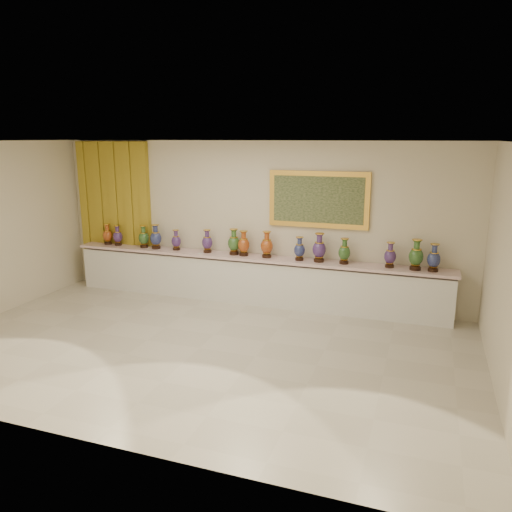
# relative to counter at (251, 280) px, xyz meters

# --- Properties ---
(ground) EXTENTS (8.00, 8.00, 0.00)m
(ground) POSITION_rel_counter_xyz_m (0.00, -2.27, -0.44)
(ground) COLOR beige
(ground) RESTS_ON ground
(room) EXTENTS (8.00, 8.00, 8.00)m
(room) POSITION_rel_counter_xyz_m (-2.35, 0.17, 1.14)
(room) COLOR beige
(room) RESTS_ON ground
(counter) EXTENTS (7.28, 0.48, 0.90)m
(counter) POSITION_rel_counter_xyz_m (0.00, 0.00, 0.00)
(counter) COLOR white
(counter) RESTS_ON ground
(vase_0) EXTENTS (0.23, 0.23, 0.43)m
(vase_0) POSITION_rel_counter_xyz_m (-3.14, 0.01, 0.65)
(vase_0) COLOR black
(vase_0) RESTS_ON counter
(vase_1) EXTENTS (0.23, 0.23, 0.41)m
(vase_1) POSITION_rel_counter_xyz_m (-2.89, -0.00, 0.65)
(vase_1) COLOR black
(vase_1) RESTS_ON counter
(vase_2) EXTENTS (0.21, 0.21, 0.44)m
(vase_2) POSITION_rel_counter_xyz_m (-2.27, -0.01, 0.66)
(vase_2) COLOR black
(vase_2) RESTS_ON counter
(vase_3) EXTENTS (0.28, 0.28, 0.48)m
(vase_3) POSITION_rel_counter_xyz_m (-1.99, -0.03, 0.68)
(vase_3) COLOR black
(vase_3) RESTS_ON counter
(vase_4) EXTENTS (0.23, 0.23, 0.40)m
(vase_4) POSITION_rel_counter_xyz_m (-1.55, -0.00, 0.64)
(vase_4) COLOR black
(vase_4) RESTS_ON counter
(vase_5) EXTENTS (0.27, 0.27, 0.44)m
(vase_5) POSITION_rel_counter_xyz_m (-0.89, 0.01, 0.66)
(vase_5) COLOR black
(vase_5) RESTS_ON counter
(vase_6) EXTENTS (0.23, 0.23, 0.49)m
(vase_6) POSITION_rel_counter_xyz_m (-0.34, 0.01, 0.68)
(vase_6) COLOR black
(vase_6) RESTS_ON counter
(vase_7) EXTENTS (0.23, 0.23, 0.47)m
(vase_7) POSITION_rel_counter_xyz_m (-0.14, -0.01, 0.68)
(vase_7) COLOR black
(vase_7) RESTS_ON counter
(vase_8) EXTENTS (0.24, 0.24, 0.49)m
(vase_8) POSITION_rel_counter_xyz_m (0.32, -0.01, 0.68)
(vase_8) COLOR black
(vase_8) RESTS_ON counter
(vase_9) EXTENTS (0.21, 0.21, 0.43)m
(vase_9) POSITION_rel_counter_xyz_m (0.94, -0.02, 0.66)
(vase_9) COLOR black
(vase_9) RESTS_ON counter
(vase_10) EXTENTS (0.30, 0.30, 0.52)m
(vase_10) POSITION_rel_counter_xyz_m (1.29, -0.02, 0.69)
(vase_10) COLOR black
(vase_10) RESTS_ON counter
(vase_11) EXTENTS (0.25, 0.25, 0.45)m
(vase_11) POSITION_rel_counter_xyz_m (1.74, -0.01, 0.67)
(vase_11) COLOR black
(vase_11) RESTS_ON counter
(vase_12) EXTENTS (0.24, 0.24, 0.43)m
(vase_12) POSITION_rel_counter_xyz_m (2.51, -0.00, 0.66)
(vase_12) COLOR black
(vase_12) RESTS_ON counter
(vase_13) EXTENTS (0.27, 0.27, 0.52)m
(vase_13) POSITION_rel_counter_xyz_m (2.93, -0.03, 0.70)
(vase_13) COLOR black
(vase_13) RESTS_ON counter
(vase_14) EXTENTS (0.27, 0.27, 0.46)m
(vase_14) POSITION_rel_counter_xyz_m (3.21, -0.04, 0.67)
(vase_14) COLOR black
(vase_14) RESTS_ON counter
(label_card) EXTENTS (0.10, 0.06, 0.00)m
(label_card) POSITION_rel_counter_xyz_m (-0.97, -0.14, 0.47)
(label_card) COLOR white
(label_card) RESTS_ON counter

